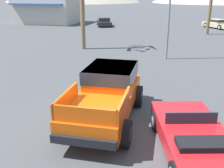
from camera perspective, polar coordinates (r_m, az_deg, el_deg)
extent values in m
plane|color=#424244|center=(9.55, 0.26, -8.43)|extent=(320.00, 320.00, 0.00)
cube|color=#CC4C0C|center=(9.41, -1.47, -3.62)|extent=(2.04, 5.02, 0.57)
cube|color=#CC4C0C|center=(10.09, -0.15, 1.94)|extent=(1.81, 2.23, 0.73)
cube|color=#1E2833|center=(10.06, -0.16, 2.66)|extent=(1.85, 2.28, 0.47)
cube|color=#CC4C0C|center=(8.25, -10.02, -3.33)|extent=(0.13, 1.99, 0.48)
cube|color=#CC4C0C|center=(7.78, 2.60, -4.49)|extent=(0.13, 1.99, 0.48)
cube|color=#CC4C0C|center=(7.14, -6.05, -6.85)|extent=(1.83, 0.13, 0.48)
cube|color=black|center=(11.78, 1.48, 0.32)|extent=(1.87, 0.21, 0.24)
cube|color=black|center=(7.32, -6.33, -12.37)|extent=(1.87, 0.21, 0.24)
cylinder|color=black|center=(11.16, -4.49, -1.82)|extent=(0.36, 0.87, 0.86)
cylinder|color=#232326|center=(11.16, -4.49, -1.82)|extent=(0.37, 0.48, 0.48)
cylinder|color=black|center=(10.78, 5.62, -2.63)|extent=(0.36, 0.87, 0.86)
cylinder|color=#232326|center=(10.78, 5.62, -2.63)|extent=(0.37, 0.48, 0.48)
cylinder|color=black|center=(8.53, -10.52, -9.09)|extent=(0.36, 0.87, 0.86)
cylinder|color=#232326|center=(8.53, -10.52, -9.09)|extent=(0.37, 0.48, 0.48)
cylinder|color=black|center=(8.03, 2.84, -10.68)|extent=(0.36, 0.87, 0.86)
cylinder|color=#232326|center=(8.03, 2.84, -10.68)|extent=(0.37, 0.48, 0.48)
cube|color=red|center=(8.09, 17.57, -11.42)|extent=(2.91, 4.77, 0.51)
cube|color=#1E2833|center=(8.30, 16.87, -7.11)|extent=(1.54, 0.46, 0.37)
cube|color=black|center=(7.30, 19.69, -12.20)|extent=(1.59, 0.98, 0.16)
cylinder|color=black|center=(9.10, 9.52, -7.95)|extent=(0.37, 0.66, 0.63)
cylinder|color=#9E9EA3|center=(9.10, 9.52, -7.95)|extent=(0.31, 0.39, 0.35)
cylinder|color=black|center=(9.57, 20.13, -7.51)|extent=(0.37, 0.66, 0.63)
cylinder|color=#9E9EA3|center=(9.57, 20.13, -7.51)|extent=(0.31, 0.39, 0.35)
cube|color=#232328|center=(37.88, -1.76, 13.18)|extent=(3.23, 4.83, 0.51)
cube|color=#232328|center=(37.95, -1.78, 13.92)|extent=(2.11, 2.31, 0.46)
cube|color=#1E2833|center=(37.94, -1.78, 14.01)|extent=(2.15, 2.36, 0.28)
cylinder|color=black|center=(36.60, -0.21, 12.81)|extent=(0.44, 0.69, 0.65)
cylinder|color=#9E9EA3|center=(36.60, -0.21, 12.81)|extent=(0.35, 0.42, 0.36)
cylinder|color=black|center=(36.45, -2.89, 12.76)|extent=(0.44, 0.69, 0.65)
cylinder|color=#9E9EA3|center=(36.45, -2.89, 12.76)|extent=(0.35, 0.42, 0.36)
cylinder|color=black|center=(39.36, -0.70, 13.26)|extent=(0.44, 0.69, 0.65)
cylinder|color=#9E9EA3|center=(39.36, -0.70, 13.26)|extent=(0.35, 0.42, 0.36)
cylinder|color=black|center=(39.22, -3.19, 13.21)|extent=(0.44, 0.69, 0.65)
cylinder|color=#9E9EA3|center=(39.22, -3.19, 13.21)|extent=(0.35, 0.42, 0.36)
cube|color=tan|center=(37.89, 22.01, 11.84)|extent=(3.83, 4.48, 0.51)
cube|color=tan|center=(37.92, 21.99, 12.60)|extent=(2.26, 2.33, 0.47)
cube|color=#1E2833|center=(37.91, 22.01, 12.69)|extent=(2.31, 2.38, 0.28)
cylinder|color=black|center=(36.38, 22.40, 11.36)|extent=(0.55, 0.66, 0.65)
cylinder|color=#9E9EA3|center=(36.38, 22.40, 11.36)|extent=(0.40, 0.43, 0.36)
cylinder|color=black|center=(39.43, 21.60, 11.97)|extent=(0.55, 0.66, 0.65)
cylinder|color=#9E9EA3|center=(39.43, 21.60, 11.97)|extent=(0.40, 0.43, 0.36)
cylinder|color=black|center=(38.35, 19.73, 12.01)|extent=(0.55, 0.66, 0.65)
cylinder|color=#9E9EA3|center=(38.35, 19.73, 12.01)|extent=(0.40, 0.43, 0.36)
cylinder|color=brown|center=(31.48, 20.77, 16.73)|extent=(0.36, 0.88, 7.39)
cube|color=#BCB2A3|center=(42.65, -13.75, 15.51)|extent=(8.82, 6.66, 4.07)
cube|color=#335193|center=(39.37, -16.38, 16.33)|extent=(7.93, 0.70, 0.20)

